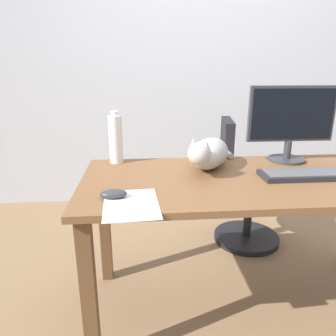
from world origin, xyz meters
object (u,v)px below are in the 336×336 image
Objects in this scene: monitor at (291,121)px; cat at (209,153)px; keyboard at (306,175)px; computer_mouse at (113,194)px; water_bottle at (116,139)px; office_chair at (243,191)px.

monitor is 0.87× the size of cat.
computer_mouse is at bearing -168.82° from keyboard.
cat is at bearing -17.06° from water_bottle.
cat is 0.51m from water_bottle.
cat is at bearing -125.76° from office_chair.
office_chair is at bearing 23.50° from water_bottle.
keyboard is at bearing -23.16° from cat.
monitor is at bearing 83.65° from keyboard.
water_bottle is at bearing -156.50° from office_chair.
water_bottle is (-0.93, 0.34, 0.12)m from keyboard.
monitor is 1.09× the size of keyboard.
computer_mouse is (-0.85, -0.89, 0.37)m from office_chair.
keyboard is 4.00× the size of computer_mouse.
water_bottle is at bearing 159.99° from keyboard.
computer_mouse reaches higher than keyboard.
monitor is 4.37× the size of computer_mouse.
office_chair is at bearing 101.92° from monitor.
office_chair is 1.91× the size of monitor.
computer_mouse is at bearing -153.67° from monitor.
monitor reaches higher than keyboard.
monitor is at bearing 26.33° from computer_mouse.
cat is (-0.44, 0.19, 0.07)m from keyboard.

